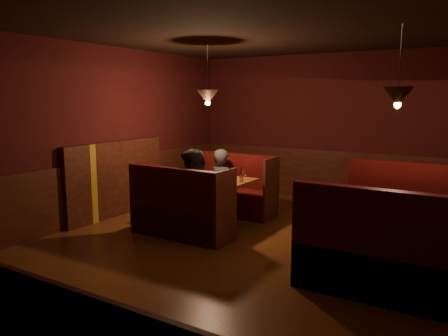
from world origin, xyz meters
The scene contains 9 objects.
room centered at (-0.28, 0.05, 1.05)m, with size 6.02×7.02×2.92m.
main_table centered at (-1.25, 0.79, 0.58)m, with size 1.41×0.86×0.99m.
main_bench_far centered at (-1.23, 1.59, 0.34)m, with size 1.55×0.55×1.06m.
main_bench_near centered at (-1.23, -0.02, 0.34)m, with size 1.55×0.55×1.06m.
second_table centered at (1.62, 0.36, 0.62)m, with size 1.48×0.94×0.83m.
second_bench_far centered at (1.66, 1.25, 0.37)m, with size 1.63×0.61×1.17m.
second_bench_near centered at (1.66, -0.52, 0.37)m, with size 1.63×0.61×1.17m.
diner_a centered at (-1.40, 1.43, 0.76)m, with size 0.55×0.36×1.51m, color #25262A.
diner_b centered at (-1.08, 0.16, 0.82)m, with size 0.80×0.62×1.65m, color black.
Camera 1 is at (2.57, -4.97, 2.03)m, focal length 35.00 mm.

